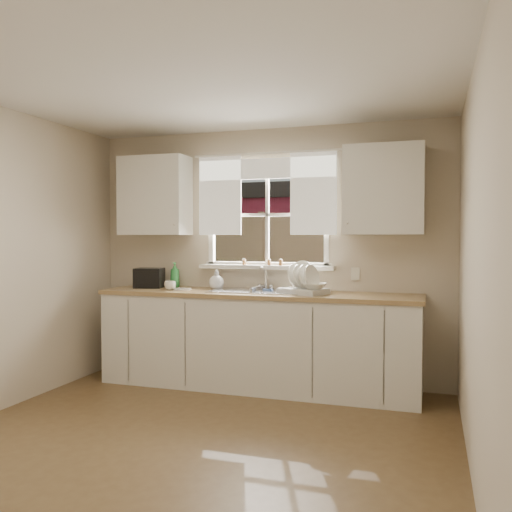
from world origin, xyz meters
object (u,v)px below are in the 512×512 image
(soap_bottle_a, at_px, (175,275))
(cup, at_px, (170,286))
(dish_rack, at_px, (303,285))
(black_appliance, at_px, (149,278))

(soap_bottle_a, xyz_separation_m, cup, (0.09, -0.29, -0.08))
(dish_rack, bearing_deg, cup, -177.01)
(dish_rack, height_order, soap_bottle_a, dish_rack)
(cup, distance_m, black_appliance, 0.37)
(soap_bottle_a, height_order, cup, soap_bottle_a)
(soap_bottle_a, bearing_deg, cup, -73.62)
(dish_rack, distance_m, soap_bottle_a, 1.43)
(black_appliance, bearing_deg, soap_bottle_a, 14.67)
(dish_rack, bearing_deg, soap_bottle_a, 170.96)
(soap_bottle_a, bearing_deg, dish_rack, -10.41)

